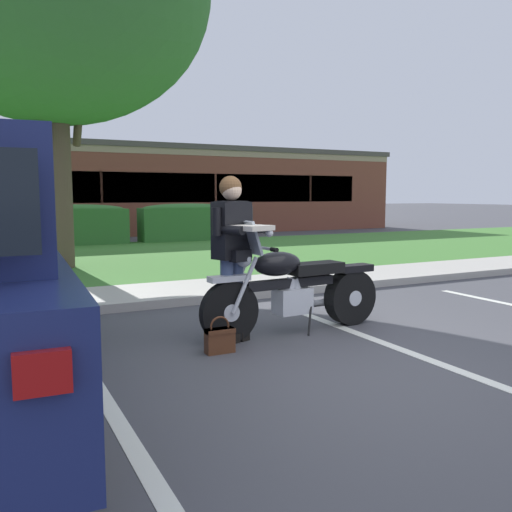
{
  "coord_description": "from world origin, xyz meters",
  "views": [
    {
      "loc": [
        -2.8,
        -3.75,
        1.51
      ],
      "look_at": [
        -0.18,
        1.44,
        0.85
      ],
      "focal_mm": 37.69,
      "sensor_mm": 36.0,
      "label": 1
    }
  ],
  "objects_px": {
    "handbag": "(220,338)",
    "brick_building": "(82,190)",
    "rider_person": "(233,244)",
    "hedge_center_right": "(187,222)",
    "motorcycle": "(300,288)",
    "hedge_center_left": "(74,224)"
  },
  "relations": [
    {
      "from": "hedge_center_left",
      "to": "hedge_center_right",
      "type": "distance_m",
      "value": 3.5
    },
    {
      "from": "motorcycle",
      "to": "rider_person",
      "type": "xyz_separation_m",
      "value": [
        -0.8,
        0.0,
        0.52
      ]
    },
    {
      "from": "motorcycle",
      "to": "brick_building",
      "type": "height_order",
      "value": "brick_building"
    },
    {
      "from": "rider_person",
      "to": "hedge_center_right",
      "type": "distance_m",
      "value": 12.04
    },
    {
      "from": "hedge_center_left",
      "to": "motorcycle",
      "type": "bearing_deg",
      "value": -86.37
    },
    {
      "from": "motorcycle",
      "to": "hedge_center_right",
      "type": "bearing_deg",
      "value": 76.43
    },
    {
      "from": "hedge_center_right",
      "to": "brick_building",
      "type": "relative_size",
      "value": 0.12
    },
    {
      "from": "motorcycle",
      "to": "hedge_center_left",
      "type": "xyz_separation_m",
      "value": [
        -0.73,
        11.49,
        0.16
      ]
    },
    {
      "from": "rider_person",
      "to": "handbag",
      "type": "xyz_separation_m",
      "value": [
        -0.3,
        -0.35,
        -0.86
      ]
    },
    {
      "from": "rider_person",
      "to": "motorcycle",
      "type": "bearing_deg",
      "value": -0.04
    },
    {
      "from": "handbag",
      "to": "hedge_center_right",
      "type": "distance_m",
      "value": 12.47
    },
    {
      "from": "rider_person",
      "to": "handbag",
      "type": "bearing_deg",
      "value": -130.94
    },
    {
      "from": "hedge_center_left",
      "to": "rider_person",
      "type": "bearing_deg",
      "value": -90.37
    },
    {
      "from": "handbag",
      "to": "brick_building",
      "type": "relative_size",
      "value": 0.01
    },
    {
      "from": "handbag",
      "to": "rider_person",
      "type": "bearing_deg",
      "value": 49.06
    },
    {
      "from": "rider_person",
      "to": "hedge_center_right",
      "type": "bearing_deg",
      "value": 72.71
    },
    {
      "from": "hedge_center_right",
      "to": "brick_building",
      "type": "height_order",
      "value": "brick_building"
    },
    {
      "from": "hedge_center_right",
      "to": "brick_building",
      "type": "xyz_separation_m",
      "value": [
        -2.13,
        7.25,
        1.07
      ]
    },
    {
      "from": "motorcycle",
      "to": "hedge_center_right",
      "type": "height_order",
      "value": "motorcycle"
    },
    {
      "from": "motorcycle",
      "to": "handbag",
      "type": "height_order",
      "value": "motorcycle"
    },
    {
      "from": "motorcycle",
      "to": "hedge_center_left",
      "type": "relative_size",
      "value": 0.74
    },
    {
      "from": "rider_person",
      "to": "handbag",
      "type": "relative_size",
      "value": 4.74
    }
  ]
}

